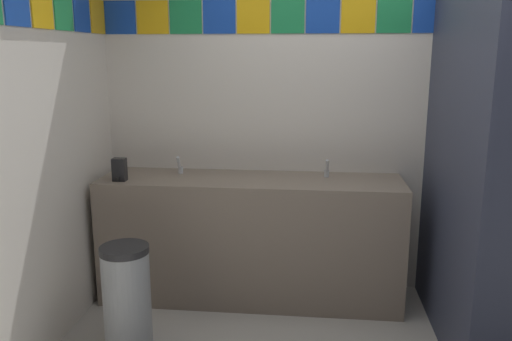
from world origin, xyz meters
TOP-DOWN VIEW (x-y plane):
  - wall_back at (-0.00, 1.48)m, footprint 3.70×0.09m
  - vanity_counter at (-0.73, 1.16)m, footprint 2.14×0.56m
  - faucet_left at (-1.26, 1.25)m, footprint 0.04×0.10m
  - faucet_right at (-0.19, 1.25)m, footprint 0.04×0.10m
  - soap_dispenser at (-1.63, 1.00)m, footprint 0.09×0.09m
  - stall_divider at (0.71, 0.51)m, footprint 0.92×1.36m
  - toilet at (1.00, 0.95)m, footprint 0.39×0.49m
  - trash_bin at (-1.39, 0.38)m, footprint 0.29×0.29m

SIDE VIEW (x-z plane):
  - toilet at x=1.00m, z-range -0.07..0.67m
  - trash_bin at x=-1.39m, z-range 0.00..0.66m
  - vanity_counter at x=-0.73m, z-range 0.01..0.91m
  - faucet_left at x=-1.26m, z-range 0.88..1.02m
  - faucet_right at x=-0.19m, z-range 0.88..1.02m
  - soap_dispenser at x=-1.63m, z-range 0.90..1.06m
  - stall_divider at x=0.71m, z-range 0.00..2.26m
  - wall_back at x=0.00m, z-range 0.00..2.90m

